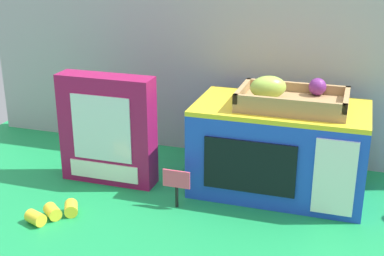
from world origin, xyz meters
TOP-DOWN VIEW (x-y plane):
  - ground_plane at (0.00, 0.00)m, footprint 1.70×1.70m
  - display_back_panel at (0.00, 0.27)m, footprint 1.61×0.03m
  - toy_microwave at (0.18, 0.05)m, footprint 0.44×0.25m
  - food_groups_crate at (0.20, 0.04)m, footprint 0.27×0.16m
  - cookie_set_box at (-0.27, -0.03)m, footprint 0.26×0.07m
  - price_sign at (-0.04, -0.12)m, footprint 0.07×0.01m
  - loose_toy_banana at (-0.31, -0.27)m, footprint 0.11×0.12m

SIDE VIEW (x-z plane):
  - ground_plane at x=0.00m, z-range 0.00..0.00m
  - loose_toy_banana at x=-0.31m, z-range 0.00..0.03m
  - price_sign at x=-0.04m, z-range 0.02..0.12m
  - toy_microwave at x=0.18m, z-range 0.00..0.24m
  - cookie_set_box at x=-0.27m, z-range 0.00..0.30m
  - food_groups_crate at x=0.20m, z-range 0.22..0.30m
  - display_back_panel at x=0.00m, z-range 0.00..0.56m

